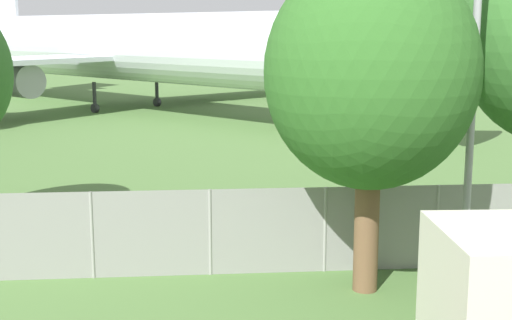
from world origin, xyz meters
TOP-DOWN VIEW (x-y plane):
  - perimeter_fence at (0.00, 10.99)m, footprint 56.07×0.07m
  - airplane at (-3.85, 42.90)m, footprint 34.48×36.57m
  - tree_near_hangar at (3.18, 9.78)m, footprint 4.24×4.24m
  - light_mast at (5.38, 10.04)m, footprint 0.44×0.44m

SIDE VIEW (x-z plane):
  - perimeter_fence at x=0.00m, z-range 0.00..1.93m
  - airplane at x=-3.85m, z-range -2.31..10.42m
  - tree_near_hangar at x=3.18m, z-range 1.06..7.91m
  - light_mast at x=5.38m, z-range 0.91..10.18m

